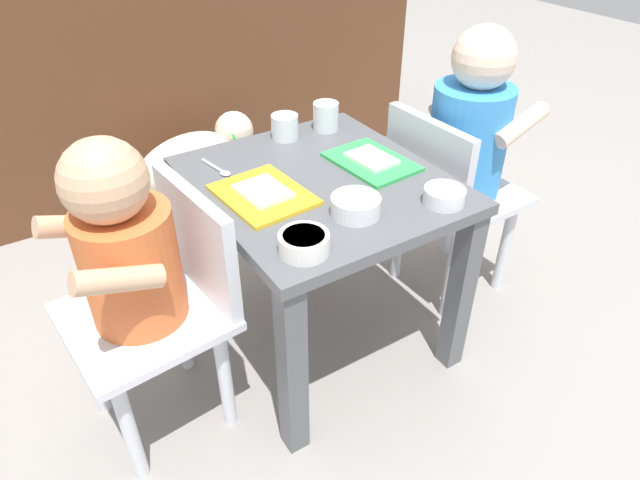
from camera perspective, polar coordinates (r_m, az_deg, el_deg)
ground_plane at (r=1.44m, az=-0.00°, el=-9.44°), size 7.00×7.00×0.00m
kitchen_cabinet_back at (r=2.04m, az=-16.17°, el=17.53°), size 1.84×0.33×0.87m
dining_table at (r=1.21m, az=-0.00°, el=2.68°), size 0.48×0.54×0.44m
seated_child_left at (r=1.03m, az=-18.26°, el=-1.99°), size 0.31×0.31×0.65m
seated_child_right at (r=1.40m, az=14.60°, el=9.88°), size 0.29×0.29×0.70m
dog at (r=1.80m, az=-12.61°, el=7.91°), size 0.45×0.26×0.32m
food_tray_left at (r=1.11m, az=-5.69°, el=4.59°), size 0.17×0.21×0.02m
food_tray_right at (r=1.23m, az=5.39°, el=7.94°), size 0.15×0.20×0.02m
water_cup_left at (r=1.34m, az=-3.60°, el=11.29°), size 0.06×0.06×0.06m
water_cup_right at (r=1.38m, az=0.59°, el=12.32°), size 0.06×0.06×0.07m
veggie_bowl_near at (r=1.04m, az=3.65°, el=3.56°), size 0.09×0.09×0.04m
cereal_bowl_right_side at (r=0.94m, az=-1.65°, el=-0.26°), size 0.09×0.09×0.04m
veggie_bowl_far at (r=1.10m, az=12.55°, el=4.47°), size 0.08×0.08×0.03m
spoon_by_left_tray at (r=1.22m, az=-10.32°, el=7.12°), size 0.03×0.10×0.01m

